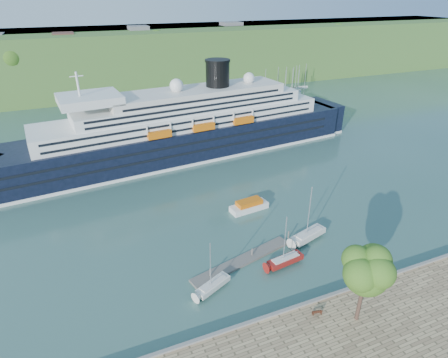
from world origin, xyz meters
TOP-DOWN VIEW (x-y plane):
  - ground at (0.00, 0.00)m, footprint 400.00×400.00m
  - far_hillside at (0.00, 145.00)m, footprint 400.00×50.00m
  - quay_coping at (0.00, -0.20)m, footprint 220.00×0.50m
  - cruise_ship at (2.43, 57.33)m, footprint 106.63×25.41m
  - park_bench at (3.15, -2.20)m, footprint 1.43×0.83m
  - promenade_tree at (7.45, -4.76)m, footprint 7.27×7.27m
  - floating_pontoon at (-0.83, 12.21)m, footprint 18.56×6.63m
  - sailboat_white_near at (-7.36, 8.17)m, footprint 6.45×4.21m
  - sailboat_red at (5.15, 8.99)m, footprint 6.90×2.74m
  - sailboat_white_far at (12.24, 13.19)m, footprint 8.11×4.28m
  - tender_launch at (7.17, 26.11)m, footprint 8.02×3.49m

SIDE VIEW (x-z plane):
  - ground at x=0.00m, z-range 0.00..0.00m
  - floating_pontoon at x=-0.83m, z-range 0.00..0.41m
  - tender_launch at x=7.17m, z-range 0.00..2.15m
  - quay_coping at x=0.00m, z-range 1.00..1.30m
  - park_bench at x=3.15m, z-range 1.00..1.86m
  - sailboat_white_near at x=-7.36m, z-range 0.00..8.13m
  - sailboat_red at x=5.15m, z-range 0.00..8.67m
  - sailboat_white_far at x=12.24m, z-range 0.00..10.10m
  - promenade_tree at x=7.45m, z-range 1.00..13.04m
  - cruise_ship at x=2.43m, z-range 0.00..23.72m
  - far_hillside at x=0.00m, z-range 0.00..24.00m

